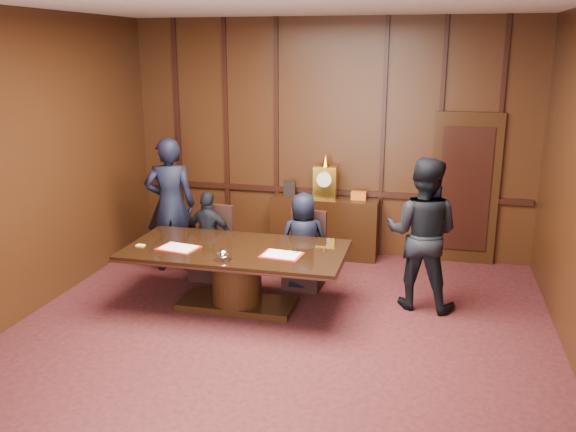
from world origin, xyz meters
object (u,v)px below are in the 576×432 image
Objects in this scene: signatory_right at (304,241)px; witness_right at (422,234)px; witness_left at (170,205)px; signatory_left at (209,236)px; sideboard at (325,225)px; conference_table at (236,268)px.

witness_right is (1.49, -0.23, 0.28)m from signatory_right.
signatory_left is at bearing 139.71° from witness_left.
witness_right is (1.46, -1.59, 0.44)m from sideboard.
signatory_left is 1.30m from signatory_right.
witness_right is at bearing 15.01° from conference_table.
signatory_right is (0.65, 0.80, 0.13)m from conference_table.
sideboard is 2.32m from witness_left.
sideboard is 0.85× the size of witness_left.
sideboard reaches higher than signatory_left.
witness_right reaches higher than sideboard.
signatory_right is at bearing 50.91° from conference_table.
conference_table is 2.04× the size of signatory_right.
sideboard is at bearing -129.35° from signatory_left.
conference_table is 1.74m from witness_left.
signatory_right is 1.53m from witness_right.
signatory_left is at bearing 129.09° from conference_table.
witness_left reaches higher than sideboard.
sideboard reaches higher than conference_table.
witness_right is (2.79, -0.23, 0.31)m from signatory_left.
witness_left reaches higher than witness_right.
conference_table is (-0.68, -2.16, 0.02)m from sideboard.
witness_left reaches higher than signatory_right.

